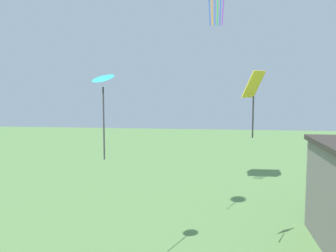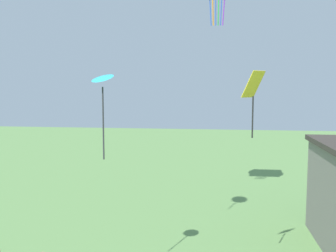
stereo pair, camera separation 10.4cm
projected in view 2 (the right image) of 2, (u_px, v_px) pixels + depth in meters
kite_yellow_diamond at (253, 91)px, 12.15m from camera, size 0.80×0.83×2.19m
kite_cyan_delta at (103, 85)px, 11.76m from camera, size 0.96×0.94×2.77m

